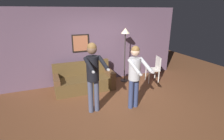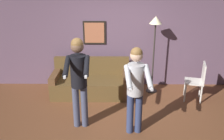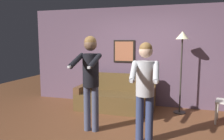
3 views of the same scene
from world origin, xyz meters
name	(u,v)px [view 1 (image 1 of 3)]	position (x,y,z in m)	size (l,w,h in m)	color
ground_plane	(118,105)	(0.00, 0.00, 0.00)	(12.00, 12.00, 0.00)	brown
back_wall_assembly	(96,46)	(-0.01, 2.00, 1.30)	(6.40, 0.09, 2.60)	#644B5F
couch	(84,81)	(-0.61, 1.39, 0.28)	(1.90, 0.86, 0.87)	brown
torchiere_lamp	(125,39)	(0.93, 1.54, 1.57)	(0.31, 0.31, 1.93)	#332D28
person_standing_left	(93,71)	(-0.69, -0.06, 1.10)	(0.46, 0.75, 1.79)	#444962
person_standing_right	(135,72)	(0.35, -0.26, 1.02)	(0.47, 0.69, 1.68)	navy
dining_chair_distant	(155,68)	(1.94, 1.09, 0.53)	(0.51, 0.51, 0.93)	silver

